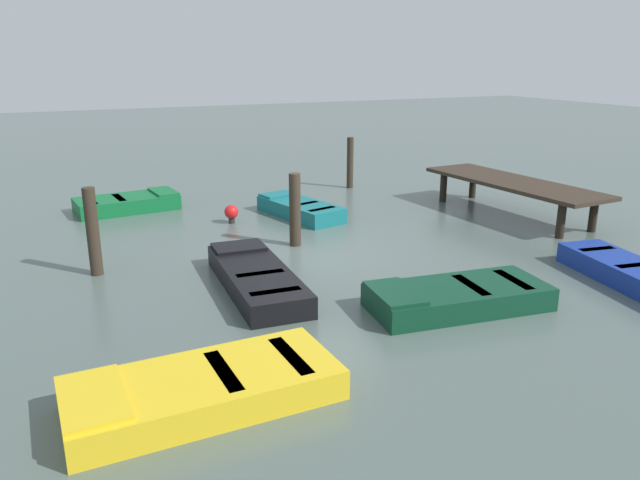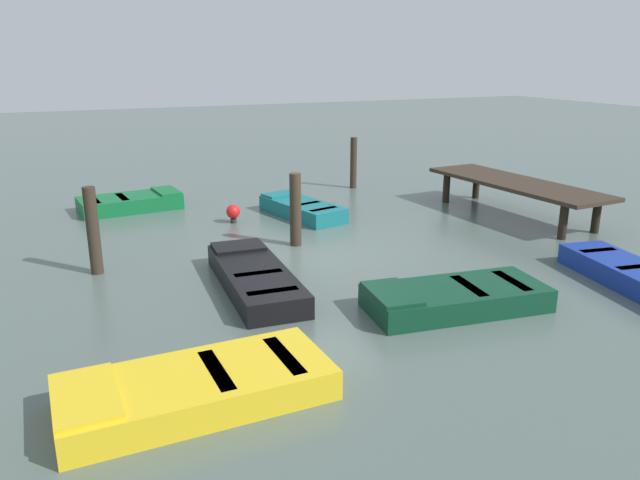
{
  "view_description": "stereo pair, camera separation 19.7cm",
  "coord_description": "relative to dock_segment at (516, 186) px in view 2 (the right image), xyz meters",
  "views": [
    {
      "loc": [
        11.55,
        -5.29,
        4.21
      ],
      "look_at": [
        0.0,
        0.0,
        0.35
      ],
      "focal_mm": 34.56,
      "sensor_mm": 36.0,
      "label": 1
    },
    {
      "loc": [
        11.63,
        -5.11,
        4.21
      ],
      "look_at": [
        0.0,
        0.0,
        0.35
      ],
      "focal_mm": 34.56,
      "sensor_mm": 36.0,
      "label": 2
    }
  ],
  "objects": [
    {
      "name": "ground_plane",
      "position": [
        1.01,
        -6.15,
        -0.84
      ],
      "size": [
        80.0,
        80.0,
        0.0
      ],
      "primitive_type": "plane",
      "color": "#4C5B56"
    },
    {
      "name": "dock_segment",
      "position": [
        0.0,
        0.0,
        0.0
      ],
      "size": [
        5.45,
        2.01,
        0.95
      ],
      "rotation": [
        0.0,
        0.0,
        0.07
      ],
      "color": "#33281E",
      "rests_on": "ground_plane"
    },
    {
      "name": "rowboat_teal",
      "position": [
        -2.25,
        -5.25,
        -0.62
      ],
      "size": [
        2.83,
        1.65,
        0.46
      ],
      "rotation": [
        0.0,
        0.0,
        3.38
      ],
      "color": "#14666B",
      "rests_on": "ground_plane"
    },
    {
      "name": "rowboat_black",
      "position": [
        2.29,
        -8.04,
        -0.62
      ],
      "size": [
        3.49,
        1.34,
        0.46
      ],
      "rotation": [
        0.0,
        0.0,
        3.08
      ],
      "color": "black",
      "rests_on": "ground_plane"
    },
    {
      "name": "rowboat_dark_green",
      "position": [
        4.62,
        -5.21,
        -0.62
      ],
      "size": [
        1.67,
        3.21,
        0.46
      ],
      "rotation": [
        0.0,
        0.0,
        4.6
      ],
      "color": "#0C3823",
      "rests_on": "ground_plane"
    },
    {
      "name": "rowboat_yellow",
      "position": [
        5.78,
        -9.95,
        -0.62
      ],
      "size": [
        1.53,
        3.38,
        0.46
      ],
      "rotation": [
        0.0,
        0.0,
        4.74
      ],
      "color": "gold",
      "rests_on": "ground_plane"
    },
    {
      "name": "rowboat_green",
      "position": [
        -4.87,
        -9.36,
        -0.62
      ],
      "size": [
        1.59,
        2.83,
        0.46
      ],
      "rotation": [
        0.0,
        0.0,
        1.68
      ],
      "color": "#0F602D",
      "rests_on": "ground_plane"
    },
    {
      "name": "mooring_piling_center",
      "position": [
        0.09,
        -6.35,
        -0.0
      ],
      "size": [
        0.26,
        0.26,
        1.67
      ],
      "primitive_type": "cylinder",
      "color": "#33281E",
      "rests_on": "ground_plane"
    },
    {
      "name": "mooring_piling_mid_left",
      "position": [
        0.25,
        -10.67,
        0.04
      ],
      "size": [
        0.24,
        0.24,
        1.76
      ],
      "primitive_type": "cylinder",
      "color": "#33281E",
      "rests_on": "ground_plane"
    },
    {
      "name": "mooring_piling_far_left",
      "position": [
        -4.99,
        -2.33,
        -0.01
      ],
      "size": [
        0.21,
        0.21,
        1.64
      ],
      "primitive_type": "cylinder",
      "color": "#33281E",
      "rests_on": "ground_plane"
    },
    {
      "name": "marker_buoy",
      "position": [
        -2.36,
        -7.11,
        -0.55
      ],
      "size": [
        0.36,
        0.36,
        0.48
      ],
      "color": "#262626",
      "rests_on": "ground_plane"
    }
  ]
}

